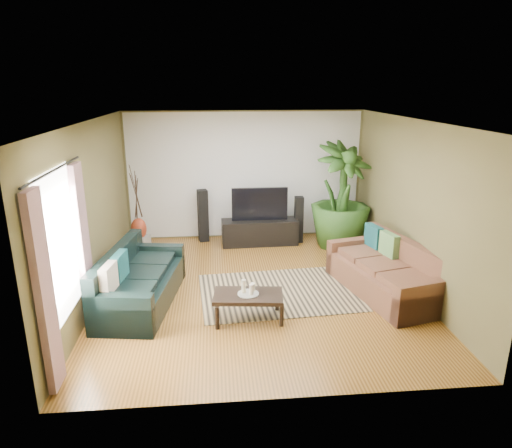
{
  "coord_description": "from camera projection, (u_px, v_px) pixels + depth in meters",
  "views": [
    {
      "loc": [
        -0.66,
        -6.81,
        3.22
      ],
      "look_at": [
        0.0,
        0.2,
        1.05
      ],
      "focal_mm": 32.0,
      "sensor_mm": 36.0,
      "label": 1
    }
  ],
  "objects": [
    {
      "name": "pedestal",
      "position": [
        140.0,
        244.0,
        9.06
      ],
      "size": [
        0.41,
        0.41,
        0.34
      ],
      "primitive_type": "cube",
      "rotation": [
        0.0,
        0.0,
        -0.28
      ],
      "color": "gray",
      "rests_on": "floor"
    },
    {
      "name": "curtain_near",
      "position": [
        45.0,
        294.0,
        4.7
      ],
      "size": [
        0.08,
        0.35,
        2.2
      ],
      "primitive_type": "cube",
      "color": "gray",
      "rests_on": "ground"
    },
    {
      "name": "candle_mid",
      "position": [
        251.0,
        289.0,
        6.33
      ],
      "size": [
        0.06,
        0.06,
        0.15
      ],
      "primitive_type": "cylinder",
      "color": "beige",
      "rests_on": "candle_tray"
    },
    {
      "name": "wall_front",
      "position": [
        284.0,
        283.0,
        4.47
      ],
      "size": [
        5.0,
        0.0,
        5.0
      ],
      "primitive_type": "plane",
      "rotation": [
        -1.57,
        0.0,
        0.0
      ],
      "color": "brown",
      "rests_on": "ground"
    },
    {
      "name": "wall_left",
      "position": [
        92.0,
        213.0,
        6.87
      ],
      "size": [
        0.0,
        5.5,
        5.5
      ],
      "primitive_type": "plane",
      "rotation": [
        1.57,
        0.0,
        1.57
      ],
      "color": "brown",
      "rests_on": "ground"
    },
    {
      "name": "speaker_left",
      "position": [
        203.0,
        216.0,
        9.62
      ],
      "size": [
        0.24,
        0.26,
        1.11
      ],
      "primitive_type": "cube",
      "rotation": [
        0.0,
        0.0,
        0.21
      ],
      "color": "black",
      "rests_on": "floor"
    },
    {
      "name": "curtain_rod",
      "position": [
        54.0,
        170.0,
        5.07
      ],
      "size": [
        0.03,
        1.9,
        0.03
      ],
      "primitive_type": "cylinder",
      "rotation": [
        1.57,
        0.0,
        0.0
      ],
      "color": "black",
      "rests_on": "ground"
    },
    {
      "name": "side_table",
      "position": [
        122.0,
        268.0,
        7.68
      ],
      "size": [
        0.52,
        0.52,
        0.48
      ],
      "primitive_type": "cube",
      "rotation": [
        0.0,
        0.0,
        -0.17
      ],
      "color": "#975A31",
      "rests_on": "floor"
    },
    {
      "name": "ceiling",
      "position": [
        257.0,
        121.0,
        6.69
      ],
      "size": [
        5.5,
        5.5,
        0.0
      ],
      "primitive_type": "plane",
      "rotation": [
        3.14,
        0.0,
        0.0
      ],
      "color": "white",
      "rests_on": "ground"
    },
    {
      "name": "television",
      "position": [
        260.0,
        204.0,
        9.35
      ],
      "size": [
        1.15,
        0.06,
        0.68
      ],
      "primitive_type": "cube",
      "color": "black",
      "rests_on": "tv_stand"
    },
    {
      "name": "sofa_right",
      "position": [
        384.0,
        268.0,
        7.22
      ],
      "size": [
        1.42,
        2.27,
        0.85
      ],
      "primitive_type": "cube",
      "rotation": [
        0.0,
        0.0,
        -1.33
      ],
      "color": "brown",
      "rests_on": "floor"
    },
    {
      "name": "wall_right",
      "position": [
        412.0,
        206.0,
        7.31
      ],
      "size": [
        0.0,
        5.5,
        5.5
      ],
      "primitive_type": "plane",
      "rotation": [
        1.57,
        0.0,
        -1.57
      ],
      "color": "brown",
      "rests_on": "ground"
    },
    {
      "name": "candle_short",
      "position": [
        253.0,
        287.0,
        6.43
      ],
      "size": [
        0.06,
        0.06,
        0.12
      ],
      "primitive_type": "cylinder",
      "color": "beige",
      "rests_on": "candle_tray"
    },
    {
      "name": "potted_plant",
      "position": [
        341.0,
        196.0,
        9.16
      ],
      "size": [
        1.63,
        1.63,
        2.13
      ],
      "primitive_type": "imported",
      "rotation": [
        0.0,
        0.0,
        0.52
      ],
      "color": "#29511B",
      "rests_on": "floor"
    },
    {
      "name": "backwall_panel",
      "position": [
        245.0,
        176.0,
        9.7
      ],
      "size": [
        4.9,
        0.0,
        4.9
      ],
      "primitive_type": "plane",
      "rotation": [
        1.57,
        0.0,
        0.0
      ],
      "color": "white",
      "rests_on": "ground"
    },
    {
      "name": "candle_tray",
      "position": [
        248.0,
        294.0,
        6.39
      ],
      "size": [
        0.3,
        0.3,
        0.01
      ],
      "primitive_type": "cylinder",
      "color": "gray",
      "rests_on": "coffee_table"
    },
    {
      "name": "floor",
      "position": [
        257.0,
        289.0,
        7.49
      ],
      "size": [
        5.5,
        5.5,
        0.0
      ],
      "primitive_type": "plane",
      "color": "#9D6728",
      "rests_on": "ground"
    },
    {
      "name": "speaker_right",
      "position": [
        299.0,
        220.0,
        9.58
      ],
      "size": [
        0.18,
        0.2,
        0.98
      ],
      "primitive_type": "cube",
      "rotation": [
        0.0,
        0.0,
        -0.04
      ],
      "color": "black",
      "rests_on": "floor"
    },
    {
      "name": "vase",
      "position": [
        139.0,
        229.0,
        8.97
      ],
      "size": [
        0.31,
        0.31,
        0.43
      ],
      "primitive_type": "ellipsoid",
      "color": "maroon",
      "rests_on": "pedestal"
    },
    {
      "name": "tv_stand",
      "position": [
        260.0,
        232.0,
        9.5
      ],
      "size": [
        1.58,
        0.52,
        0.52
      ],
      "primitive_type": "cube",
      "rotation": [
        0.0,
        0.0,
        0.03
      ],
      "color": "black",
      "rests_on": "floor"
    },
    {
      "name": "sofa_left",
      "position": [
        141.0,
        277.0,
        6.88
      ],
      "size": [
        1.2,
        2.21,
        0.85
      ],
      "primitive_type": "cube",
      "rotation": [
        0.0,
        0.0,
        1.42
      ],
      "color": "black",
      "rests_on": "floor"
    },
    {
      "name": "plant_pot",
      "position": [
        338.0,
        239.0,
        9.43
      ],
      "size": [
        0.39,
        0.39,
        0.31
      ],
      "primitive_type": "cylinder",
      "color": "black",
      "rests_on": "floor"
    },
    {
      "name": "area_rug",
      "position": [
        278.0,
        292.0,
        7.35
      ],
      "size": [
        2.61,
        1.94,
        0.01
      ],
      "primitive_type": "cube",
      "rotation": [
        0.0,
        0.0,
        0.07
      ],
      "color": "tan",
      "rests_on": "floor"
    },
    {
      "name": "candle_tall",
      "position": [
        244.0,
        286.0,
        6.38
      ],
      "size": [
        0.06,
        0.06,
        0.19
      ],
      "primitive_type": "cylinder",
      "color": "beige",
      "rests_on": "candle_tray"
    },
    {
      "name": "curtain_far",
      "position": [
        83.0,
        245.0,
        6.12
      ],
      "size": [
        0.08,
        0.35,
        2.2
      ],
      "primitive_type": "cube",
      "color": "gray",
      "rests_on": "ground"
    },
    {
      "name": "coffee_table",
      "position": [
        248.0,
        307.0,
        6.45
      ],
      "size": [
        1.02,
        0.63,
        0.4
      ],
      "primitive_type": "cube",
      "rotation": [
        0.0,
        0.0,
        -0.11
      ],
      "color": "black",
      "rests_on": "floor"
    },
    {
      "name": "window_pane",
      "position": [
        60.0,
        246.0,
        5.33
      ],
      "size": [
        0.0,
        1.8,
        1.8
      ],
      "primitive_type": "plane",
      "rotation": [
        1.57,
        0.0,
        1.57
      ],
      "color": "white",
      "rests_on": "ground"
    },
    {
      "name": "wall_back",
      "position": [
        245.0,
        175.0,
        9.71
      ],
      "size": [
        5.0,
        0.0,
        5.0
      ],
      "primitive_type": "plane",
      "rotation": [
        1.57,
        0.0,
        0.0
      ],
      "color": "brown",
      "rests_on": "ground"
    }
  ]
}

